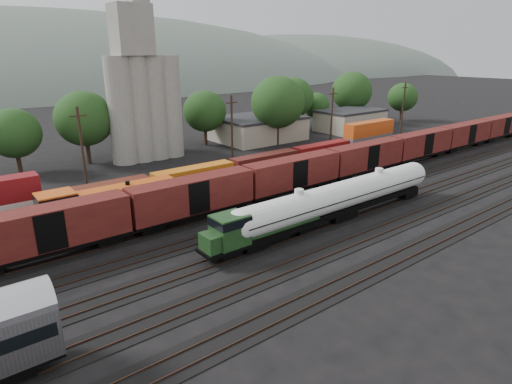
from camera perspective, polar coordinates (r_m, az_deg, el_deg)
ground at (r=48.91m, az=0.15°, el=-4.24°), size 600.00×600.00×0.00m
tracks at (r=48.89m, az=0.15°, el=-4.19°), size 180.00×33.20×0.20m
green_locomotive at (r=42.44m, az=0.67°, el=-4.49°), size 15.21×2.68×4.03m
tank_car_a at (r=45.36m, az=5.69°, el=-2.34°), size 18.25×3.27×4.78m
tank_car_b at (r=55.09m, az=15.91°, el=0.79°), size 18.29×3.28×4.79m
orange_locomotive at (r=50.25m, az=-19.87°, el=-1.56°), size 18.38×3.06×4.59m
boxcar_string at (r=52.94m, az=-1.18°, el=1.13°), size 153.60×2.90×4.20m
container_wall at (r=54.03m, az=-25.27°, el=-0.99°), size 162.26×2.60×5.80m
grain_silo at (r=78.37m, az=-14.71°, el=12.26°), size 13.40×5.00×29.00m
industrial_sheds at (r=80.39m, az=-11.81°, el=6.32°), size 119.38×17.26×5.10m
tree_band at (r=84.50m, az=-10.09°, el=10.29°), size 163.05×21.05×14.00m
utility_poles at (r=65.14m, az=-11.97°, el=6.82°), size 122.20×0.36×12.00m
distant_hills at (r=302.59m, az=-28.15°, el=8.76°), size 860.00×286.00×130.00m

